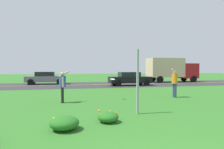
{
  "coord_description": "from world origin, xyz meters",
  "views": [
    {
      "loc": [
        -1.79,
        -2.11,
        1.8
      ],
      "look_at": [
        0.57,
        8.13,
        1.49
      ],
      "focal_mm": 31.51,
      "sensor_mm": 36.0,
      "label": 1
    }
  ],
  "objects_px": {
    "person_thrower_blue_shirt": "(62,84)",
    "car_gray_center_left": "(46,78)",
    "person_catcher_orange_shirt": "(175,81)",
    "frisbee_white": "(113,79)",
    "car_black_center_right": "(130,79)",
    "box_truck_red": "(171,69)",
    "sign_post_near_path": "(138,82)"
  },
  "relations": [
    {
      "from": "person_thrower_blue_shirt",
      "to": "car_gray_center_left",
      "type": "height_order",
      "value": "person_thrower_blue_shirt"
    },
    {
      "from": "person_catcher_orange_shirt",
      "to": "frisbee_white",
      "type": "height_order",
      "value": "person_catcher_orange_shirt"
    },
    {
      "from": "car_black_center_right",
      "to": "box_truck_red",
      "type": "bearing_deg",
      "value": 28.22
    },
    {
      "from": "frisbee_white",
      "to": "car_black_center_right",
      "type": "xyz_separation_m",
      "value": [
        4.03,
        9.08,
        -0.45
      ]
    },
    {
      "from": "car_gray_center_left",
      "to": "sign_post_near_path",
      "type": "bearing_deg",
      "value": -72.92
    },
    {
      "from": "car_gray_center_left",
      "to": "box_truck_red",
      "type": "bearing_deg",
      "value": 0.0
    },
    {
      "from": "person_thrower_blue_shirt",
      "to": "person_catcher_orange_shirt",
      "type": "distance_m",
      "value": 6.83
    },
    {
      "from": "sign_post_near_path",
      "to": "person_thrower_blue_shirt",
      "type": "relative_size",
      "value": 1.51
    },
    {
      "from": "sign_post_near_path",
      "to": "frisbee_white",
      "type": "distance_m",
      "value": 3.77
    },
    {
      "from": "frisbee_white",
      "to": "box_truck_red",
      "type": "height_order",
      "value": "box_truck_red"
    },
    {
      "from": "person_catcher_orange_shirt",
      "to": "car_black_center_right",
      "type": "xyz_separation_m",
      "value": [
        0.03,
        9.11,
        -0.28
      ]
    },
    {
      "from": "sign_post_near_path",
      "to": "car_black_center_right",
      "type": "distance_m",
      "value": 13.43
    },
    {
      "from": "sign_post_near_path",
      "to": "frisbee_white",
      "type": "height_order",
      "value": "sign_post_near_path"
    },
    {
      "from": "person_thrower_blue_shirt",
      "to": "person_catcher_orange_shirt",
      "type": "height_order",
      "value": "person_catcher_orange_shirt"
    },
    {
      "from": "person_thrower_blue_shirt",
      "to": "car_gray_center_left",
      "type": "bearing_deg",
      "value": 99.15
    },
    {
      "from": "car_black_center_right",
      "to": "frisbee_white",
      "type": "bearing_deg",
      "value": -113.91
    },
    {
      "from": "car_black_center_right",
      "to": "person_catcher_orange_shirt",
      "type": "bearing_deg",
      "value": -90.2
    },
    {
      "from": "person_thrower_blue_shirt",
      "to": "car_gray_center_left",
      "type": "xyz_separation_m",
      "value": [
        -2.15,
        13.36,
        -0.24
      ]
    },
    {
      "from": "person_catcher_orange_shirt",
      "to": "car_black_center_right",
      "type": "relative_size",
      "value": 0.4
    },
    {
      "from": "person_thrower_blue_shirt",
      "to": "box_truck_red",
      "type": "distance_m",
      "value": 19.35
    },
    {
      "from": "sign_post_near_path",
      "to": "person_catcher_orange_shirt",
      "type": "height_order",
      "value": "sign_post_near_path"
    },
    {
      "from": "person_catcher_orange_shirt",
      "to": "box_truck_red",
      "type": "relative_size",
      "value": 0.27
    },
    {
      "from": "person_thrower_blue_shirt",
      "to": "car_black_center_right",
      "type": "distance_m",
      "value": 11.75
    },
    {
      "from": "person_catcher_orange_shirt",
      "to": "frisbee_white",
      "type": "relative_size",
      "value": 6.79
    },
    {
      "from": "sign_post_near_path",
      "to": "car_gray_center_left",
      "type": "bearing_deg",
      "value": 107.08
    },
    {
      "from": "sign_post_near_path",
      "to": "car_gray_center_left",
      "type": "xyz_separation_m",
      "value": [
        -5.12,
        16.67,
        -0.55
      ]
    },
    {
      "from": "sign_post_near_path",
      "to": "car_gray_center_left",
      "type": "height_order",
      "value": "sign_post_near_path"
    },
    {
      "from": "sign_post_near_path",
      "to": "box_truck_red",
      "type": "xyz_separation_m",
      "value": [
        11.0,
        16.67,
        0.52
      ]
    },
    {
      "from": "frisbee_white",
      "to": "car_black_center_right",
      "type": "relative_size",
      "value": 0.06
    },
    {
      "from": "person_catcher_orange_shirt",
      "to": "car_gray_center_left",
      "type": "bearing_deg",
      "value": 124.75
    },
    {
      "from": "sign_post_near_path",
      "to": "frisbee_white",
      "type": "xyz_separation_m",
      "value": [
        -0.15,
        3.76,
        -0.1
      ]
    },
    {
      "from": "car_gray_center_left",
      "to": "box_truck_red",
      "type": "distance_m",
      "value": 16.16
    }
  ]
}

